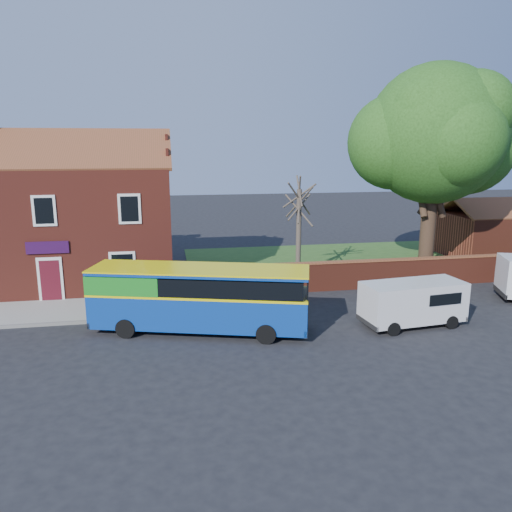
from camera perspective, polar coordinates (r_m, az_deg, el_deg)
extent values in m
plane|color=black|center=(19.45, -5.96, -10.83)|extent=(120.00, 120.00, 0.00)
cube|color=gray|center=(25.45, -23.00, -5.92)|extent=(18.00, 3.50, 0.12)
cube|color=slate|center=(23.83, -23.91, -7.22)|extent=(18.00, 0.15, 0.14)
cube|color=#426B28|center=(34.78, 14.16, -0.52)|extent=(26.00, 12.00, 0.04)
cube|color=maroon|center=(30.21, -21.21, 3.29)|extent=(12.00, 8.00, 6.50)
cube|color=brown|center=(27.91, -22.68, 11.25)|extent=(12.30, 4.08, 2.16)
cube|color=brown|center=(31.84, -21.16, 11.43)|extent=(12.30, 4.08, 2.16)
cube|color=black|center=(26.12, -23.06, 4.78)|extent=(1.10, 0.06, 1.50)
cube|color=#4C0F19|center=(26.75, -22.42, -2.66)|extent=(0.95, 0.04, 2.10)
cube|color=silver|center=(26.76, -22.42, -2.55)|extent=(1.20, 0.06, 2.30)
cube|color=#2B0B34|center=(26.37, -22.74, 0.90)|extent=(2.00, 0.06, 0.60)
cube|color=maroon|center=(29.42, 18.99, -1.76)|extent=(22.00, 0.30, 1.50)
cube|color=brown|center=(29.24, 19.11, -0.24)|extent=(22.00, 0.38, 0.10)
cube|color=maroon|center=(39.06, 26.42, 2.17)|extent=(8.00, 5.00, 3.00)
cube|color=brown|center=(39.78, 25.65, 5.41)|extent=(8.20, 2.56, 1.24)
cube|color=navy|center=(21.13, -6.40, -5.91)|extent=(9.25, 4.67, 1.43)
cube|color=yellow|center=(20.92, -6.45, -4.06)|extent=(9.27, 4.70, 0.10)
cube|color=black|center=(20.80, -6.48, -2.93)|extent=(8.91, 4.59, 0.71)
cube|color=#1C8421|center=(21.63, -14.17, -2.63)|extent=(3.57, 3.05, 0.76)
cube|color=navy|center=(20.68, -6.51, -1.66)|extent=(9.25, 4.67, 0.14)
cube|color=yellow|center=(20.66, -6.52, -1.45)|extent=(9.29, 4.72, 0.06)
cylinder|color=black|center=(21.20, -14.65, -7.98)|extent=(0.85, 0.50, 0.81)
cylinder|color=black|center=(23.04, -12.84, -6.20)|extent=(0.85, 0.50, 0.81)
cylinder|color=black|center=(19.96, 1.16, -8.87)|extent=(0.85, 0.50, 0.81)
cylinder|color=black|center=(21.91, 1.64, -6.88)|extent=(0.85, 0.50, 0.81)
cube|color=silver|center=(22.66, 17.47, -4.95)|extent=(4.58, 2.24, 1.68)
cube|color=black|center=(23.73, 21.51, -3.80)|extent=(0.24, 1.50, 0.66)
cube|color=black|center=(24.13, 21.66, -6.07)|extent=(0.29, 1.76, 0.21)
cylinder|color=black|center=(21.53, 15.39, -8.03)|extent=(0.60, 0.28, 0.58)
cylinder|color=black|center=(22.85, 13.23, -6.68)|extent=(0.60, 0.28, 0.58)
cylinder|color=black|center=(23.09, 21.41, -7.04)|extent=(0.60, 0.28, 0.58)
cylinder|color=black|center=(24.33, 19.05, -5.86)|extent=(0.60, 0.28, 0.58)
cylinder|color=black|center=(29.42, 27.22, -3.33)|extent=(0.70, 0.43, 0.67)
cylinder|color=black|center=(31.59, 19.01, 2.52)|extent=(0.88, 0.88, 5.08)
sphere|color=#347524|center=(31.16, 19.79, 12.96)|extent=(7.95, 7.95, 7.95)
sphere|color=#347524|center=(32.73, 22.90, 11.51)|extent=(5.74, 5.74, 5.74)
sphere|color=#347524|center=(30.78, 15.63, 12.42)|extent=(5.52, 5.52, 5.52)
cylinder|color=#4C4238|center=(29.18, 4.90, 2.51)|extent=(0.30, 0.30, 5.20)
cylinder|color=#4C4238|center=(28.91, 4.97, 6.14)|extent=(0.31, 2.54, 2.04)
cylinder|color=#4C4238|center=(28.93, 4.96, 5.77)|extent=(1.33, 1.87, 1.87)
cylinder|color=#4C4238|center=(28.89, 4.97, 6.50)|extent=(2.13, 0.98, 2.07)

